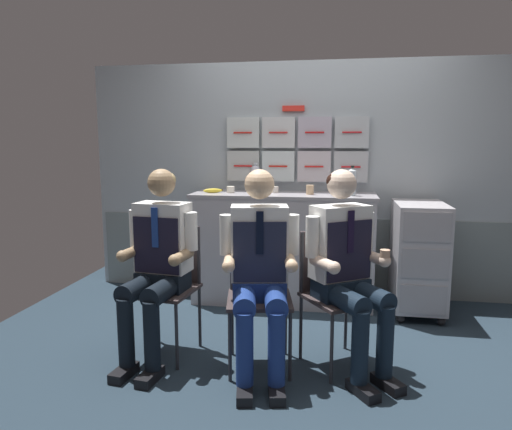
{
  "coord_description": "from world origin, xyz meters",
  "views": [
    {
      "loc": [
        0.22,
        -3.02,
        1.43
      ],
      "look_at": [
        -0.33,
        0.24,
        0.91
      ],
      "focal_mm": 33.08,
      "sensor_mm": 36.0,
      "label": 1
    }
  ],
  "objects_px": {
    "service_trolley": "(418,255)",
    "crew_member_right": "(260,264)",
    "folding_chair_right": "(259,282)",
    "paper_cup_tan": "(275,189)",
    "crew_member_near_trolley": "(348,262)",
    "folding_chair_near_trolley": "(332,281)",
    "crew_member_left": "(157,257)",
    "folding_chair_left": "(170,274)",
    "snack_banana": "(213,191)",
    "sparkling_bottle_green": "(255,178)"
  },
  "relations": [
    {
      "from": "folding_chair_left",
      "to": "crew_member_near_trolley",
      "type": "relative_size",
      "value": 0.68
    },
    {
      "from": "service_trolley",
      "to": "crew_member_left",
      "type": "height_order",
      "value": "crew_member_left"
    },
    {
      "from": "folding_chair_left",
      "to": "folding_chair_right",
      "type": "height_order",
      "value": "same"
    },
    {
      "from": "service_trolley",
      "to": "sparkling_bottle_green",
      "type": "height_order",
      "value": "sparkling_bottle_green"
    },
    {
      "from": "service_trolley",
      "to": "paper_cup_tan",
      "type": "distance_m",
      "value": 1.34
    },
    {
      "from": "folding_chair_right",
      "to": "paper_cup_tan",
      "type": "bearing_deg",
      "value": 93.09
    },
    {
      "from": "service_trolley",
      "to": "crew_member_right",
      "type": "xyz_separation_m",
      "value": [
        -1.13,
        -1.26,
        0.2
      ]
    },
    {
      "from": "service_trolley",
      "to": "folding_chair_near_trolley",
      "type": "xyz_separation_m",
      "value": [
        -0.7,
        -1.01,
        0.03
      ]
    },
    {
      "from": "folding_chair_left",
      "to": "crew_member_left",
      "type": "relative_size",
      "value": 0.68
    },
    {
      "from": "service_trolley",
      "to": "crew_member_left",
      "type": "relative_size",
      "value": 0.74
    },
    {
      "from": "snack_banana",
      "to": "crew_member_near_trolley",
      "type": "bearing_deg",
      "value": -45.62
    },
    {
      "from": "crew_member_near_trolley",
      "to": "folding_chair_right",
      "type": "bearing_deg",
      "value": 176.46
    },
    {
      "from": "crew_member_right",
      "to": "crew_member_near_trolley",
      "type": "xyz_separation_m",
      "value": [
        0.53,
        0.12,
        -0.0
      ]
    },
    {
      "from": "crew_member_right",
      "to": "folding_chair_near_trolley",
      "type": "distance_m",
      "value": 0.53
    },
    {
      "from": "crew_member_left",
      "to": "crew_member_near_trolley",
      "type": "bearing_deg",
      "value": 2.21
    },
    {
      "from": "service_trolley",
      "to": "sparkling_bottle_green",
      "type": "xyz_separation_m",
      "value": [
        -1.43,
        0.29,
        0.6
      ]
    },
    {
      "from": "service_trolley",
      "to": "crew_member_right",
      "type": "distance_m",
      "value": 1.71
    },
    {
      "from": "folding_chair_near_trolley",
      "to": "paper_cup_tan",
      "type": "bearing_deg",
      "value": 114.49
    },
    {
      "from": "snack_banana",
      "to": "folding_chair_near_trolley",
      "type": "bearing_deg",
      "value": -44.59
    },
    {
      "from": "folding_chair_left",
      "to": "crew_member_right",
      "type": "distance_m",
      "value": 0.72
    },
    {
      "from": "folding_chair_left",
      "to": "snack_banana",
      "type": "height_order",
      "value": "snack_banana"
    },
    {
      "from": "service_trolley",
      "to": "folding_chair_near_trolley",
      "type": "bearing_deg",
      "value": -124.81
    },
    {
      "from": "folding_chair_left",
      "to": "crew_member_left",
      "type": "xyz_separation_m",
      "value": [
        -0.02,
        -0.16,
        0.16
      ]
    },
    {
      "from": "folding_chair_near_trolley",
      "to": "snack_banana",
      "type": "distance_m",
      "value": 1.58
    },
    {
      "from": "crew_member_near_trolley",
      "to": "snack_banana",
      "type": "relative_size",
      "value": 7.34
    },
    {
      "from": "folding_chair_left",
      "to": "crew_member_left",
      "type": "bearing_deg",
      "value": -97.12
    },
    {
      "from": "service_trolley",
      "to": "folding_chair_right",
      "type": "bearing_deg",
      "value": -136.49
    },
    {
      "from": "crew_member_near_trolley",
      "to": "paper_cup_tan",
      "type": "distance_m",
      "value": 1.48
    },
    {
      "from": "crew_member_right",
      "to": "paper_cup_tan",
      "type": "bearing_deg",
      "value": 93.92
    },
    {
      "from": "folding_chair_left",
      "to": "crew_member_near_trolley",
      "type": "height_order",
      "value": "crew_member_near_trolley"
    },
    {
      "from": "crew_member_left",
      "to": "crew_member_near_trolley",
      "type": "xyz_separation_m",
      "value": [
        1.21,
        0.05,
        0.0
      ]
    },
    {
      "from": "folding_chair_right",
      "to": "folding_chair_left",
      "type": "bearing_deg",
      "value": 172.8
    },
    {
      "from": "folding_chair_right",
      "to": "sparkling_bottle_green",
      "type": "relative_size",
      "value": 3.32
    },
    {
      "from": "crew_member_near_trolley",
      "to": "service_trolley",
      "type": "bearing_deg",
      "value": 61.95
    },
    {
      "from": "folding_chair_left",
      "to": "crew_member_right",
      "type": "height_order",
      "value": "crew_member_right"
    },
    {
      "from": "folding_chair_left",
      "to": "folding_chair_near_trolley",
      "type": "height_order",
      "value": "same"
    },
    {
      "from": "folding_chair_near_trolley",
      "to": "sparkling_bottle_green",
      "type": "relative_size",
      "value": 3.32
    },
    {
      "from": "folding_chair_left",
      "to": "sparkling_bottle_green",
      "type": "bearing_deg",
      "value": 74.23
    },
    {
      "from": "service_trolley",
      "to": "crew_member_near_trolley",
      "type": "bearing_deg",
      "value": -118.05
    },
    {
      "from": "folding_chair_right",
      "to": "paper_cup_tan",
      "type": "height_order",
      "value": "paper_cup_tan"
    },
    {
      "from": "folding_chair_right",
      "to": "crew_member_right",
      "type": "height_order",
      "value": "crew_member_right"
    },
    {
      "from": "crew_member_left",
      "to": "paper_cup_tan",
      "type": "bearing_deg",
      "value": 66.55
    },
    {
      "from": "folding_chair_right",
      "to": "paper_cup_tan",
      "type": "xyz_separation_m",
      "value": [
        -0.07,
        1.27,
        0.48
      ]
    },
    {
      "from": "sparkling_bottle_green",
      "to": "crew_member_left",
      "type": "bearing_deg",
      "value": -104.85
    },
    {
      "from": "folding_chair_left",
      "to": "sparkling_bottle_green",
      "type": "xyz_separation_m",
      "value": [
        0.37,
        1.31,
        0.57
      ]
    },
    {
      "from": "service_trolley",
      "to": "crew_member_left",
      "type": "xyz_separation_m",
      "value": [
        -1.82,
        -1.19,
        0.19
      ]
    },
    {
      "from": "folding_chair_left",
      "to": "paper_cup_tan",
      "type": "height_order",
      "value": "paper_cup_tan"
    },
    {
      "from": "folding_chair_right",
      "to": "sparkling_bottle_green",
      "type": "height_order",
      "value": "sparkling_bottle_green"
    },
    {
      "from": "crew_member_near_trolley",
      "to": "paper_cup_tan",
      "type": "bearing_deg",
      "value": 115.63
    },
    {
      "from": "service_trolley",
      "to": "folding_chair_left",
      "type": "distance_m",
      "value": 2.07
    }
  ]
}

